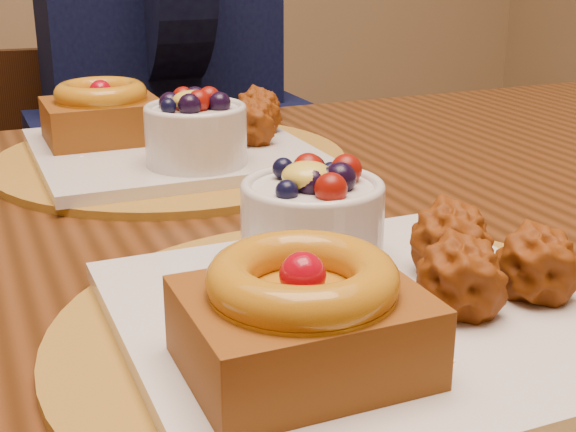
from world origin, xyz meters
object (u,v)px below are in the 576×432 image
(dining_table, at_px, (240,309))
(place_setting_far, at_px, (167,138))
(place_setting_near, at_px, (350,294))
(chair_far, at_px, (87,261))
(diner, at_px, (160,56))

(dining_table, height_order, place_setting_far, place_setting_far)
(dining_table, bearing_deg, place_setting_far, 91.02)
(dining_table, relative_size, place_setting_near, 4.21)
(place_setting_far, relative_size, chair_far, 0.47)
(place_setting_near, xyz_separation_m, diner, (0.12, 0.93, 0.02))
(dining_table, bearing_deg, diner, 80.66)
(diner, bearing_deg, dining_table, -118.86)
(chair_far, bearing_deg, diner, 1.36)
(dining_table, height_order, chair_far, chair_far)
(dining_table, bearing_deg, place_setting_near, -90.96)
(dining_table, distance_m, chair_far, 0.77)
(chair_far, distance_m, diner, 0.38)
(chair_far, xyz_separation_m, diner, (0.15, -0.02, 0.35))
(dining_table, xyz_separation_m, chair_far, (-0.03, 0.74, -0.23))
(place_setting_near, relative_size, diner, 0.51)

